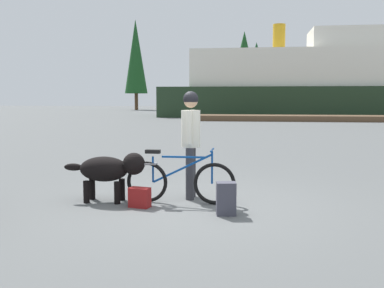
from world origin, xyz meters
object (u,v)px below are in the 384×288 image
(dog, at_px, (110,169))
(backpack, at_px, (226,199))
(handbag_pannier, at_px, (140,197))
(person_cyclist, at_px, (191,133))
(bicycle, at_px, (179,181))
(ferry_boat, at_px, (317,85))

(dog, relative_size, backpack, 2.84)
(backpack, distance_m, handbag_pannier, 1.39)
(person_cyclist, distance_m, backpack, 1.49)
(bicycle, height_order, handbag_pannier, bicycle)
(person_cyclist, height_order, handbag_pannier, person_cyclist)
(bicycle, distance_m, ferry_boat, 35.15)
(backpack, height_order, handbag_pannier, backpack)
(person_cyclist, relative_size, ferry_boat, 0.07)
(dog, height_order, handbag_pannier, dog)
(person_cyclist, relative_size, dog, 1.32)
(backpack, relative_size, handbag_pannier, 1.51)
(person_cyclist, height_order, ferry_boat, ferry_boat)
(person_cyclist, relative_size, backpack, 3.75)
(bicycle, bearing_deg, dog, -178.13)
(dog, distance_m, backpack, 2.04)
(person_cyclist, bearing_deg, backpack, -56.84)
(bicycle, relative_size, dog, 1.30)
(bicycle, bearing_deg, ferry_boat, 79.06)
(backpack, bearing_deg, person_cyclist, 123.16)
(person_cyclist, bearing_deg, ferry_boat, 79.14)
(person_cyclist, bearing_deg, dog, -160.94)
(dog, xyz_separation_m, handbag_pannier, (0.58, -0.30, -0.38))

